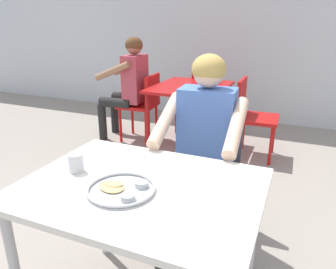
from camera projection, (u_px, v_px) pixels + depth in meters
table_foreground at (141, 202)px, 1.40m from camera, size 1.03×0.77×0.76m
thali_tray at (122, 189)px, 1.31m from camera, size 0.29×0.29×0.03m
drinking_cup at (76, 162)px, 1.48m from camera, size 0.07×0.07×0.09m
chair_foreground at (210, 159)px, 2.20m from camera, size 0.45×0.42×0.89m
diner_foreground at (203, 140)px, 1.93m from camera, size 0.51×0.57×1.24m
table_background_red at (191, 93)px, 3.56m from camera, size 0.78×0.96×0.74m
chair_red_left at (144, 102)px, 3.86m from camera, size 0.45×0.44×0.82m
chair_red_right at (251, 112)px, 3.40m from camera, size 0.43×0.44×0.85m
chair_red_far at (207, 97)px, 4.11m from camera, size 0.44×0.47×0.86m
patron_background at (129, 81)px, 3.82m from camera, size 0.56×0.50×1.25m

